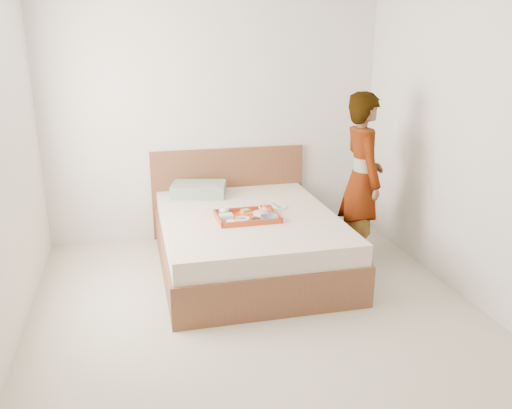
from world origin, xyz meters
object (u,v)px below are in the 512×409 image
object	(u,v)px
person	(362,179)
dinner_plate	(273,206)
tray	(247,216)
bed	(248,241)

from	to	relation	value
person	dinner_plate	bearing A→B (deg)	79.30
tray	dinner_plate	size ratio (longest dim) A/B	2.07
bed	tray	distance (m)	0.32
tray	dinner_plate	bearing A→B (deg)	40.19
bed	dinner_plate	bearing A→B (deg)	28.54
bed	dinner_plate	xyz separation A→B (m)	(0.28, 0.15, 0.27)
person	tray	bearing A→B (deg)	97.55
bed	dinner_plate	size ratio (longest dim) A/B	7.60
tray	dinner_plate	distance (m)	0.42
dinner_plate	bed	bearing A→B (deg)	-151.46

